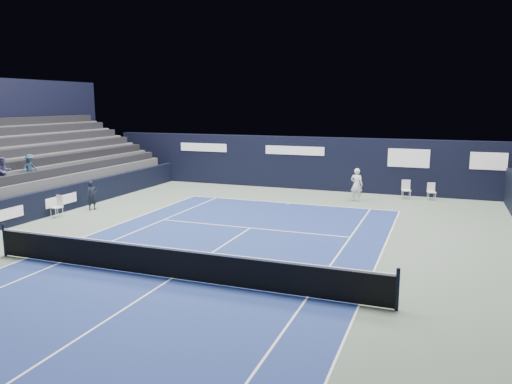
% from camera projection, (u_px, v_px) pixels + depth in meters
% --- Properties ---
extents(ground, '(48.00, 48.00, 0.00)m').
position_uv_depth(ground, '(202.00, 259.00, 16.50)').
color(ground, '#58695D').
rests_on(ground, ground).
extents(court_surface, '(10.97, 23.77, 0.01)m').
position_uv_depth(court_surface, '(172.00, 279.00, 14.65)').
color(court_surface, navy).
rests_on(court_surface, ground).
extents(folding_chair_back_a, '(0.54, 0.56, 1.02)m').
position_uv_depth(folding_chair_back_a, '(406.00, 186.00, 26.75)').
color(folding_chair_back_a, silver).
rests_on(folding_chair_back_a, ground).
extents(folding_chair_back_b, '(0.49, 0.48, 0.92)m').
position_uv_depth(folding_chair_back_b, '(431.00, 190.00, 26.41)').
color(folding_chair_back_b, silver).
rests_on(folding_chair_back_b, ground).
extents(line_judge_chair, '(0.52, 0.51, 0.98)m').
position_uv_depth(line_judge_chair, '(58.00, 205.00, 22.47)').
color(line_judge_chair, white).
rests_on(line_judge_chair, ground).
extents(line_judge, '(0.51, 0.60, 1.40)m').
position_uv_depth(line_judge, '(92.00, 195.00, 23.94)').
color(line_judge, black).
rests_on(line_judge, ground).
extents(court_markings, '(11.03, 23.83, 0.00)m').
position_uv_depth(court_markings, '(172.00, 278.00, 14.65)').
color(court_markings, white).
rests_on(court_markings, court_surface).
extents(tennis_net, '(12.90, 0.10, 1.10)m').
position_uv_depth(tennis_net, '(171.00, 262.00, 14.56)').
color(tennis_net, black).
rests_on(tennis_net, ground).
extents(back_sponsor_wall, '(26.00, 0.63, 3.10)m').
position_uv_depth(back_sponsor_wall, '(312.00, 163.00, 29.57)').
color(back_sponsor_wall, black).
rests_on(back_sponsor_wall, ground).
extents(side_barrier_left, '(0.33, 22.00, 1.20)m').
position_uv_depth(side_barrier_left, '(58.00, 200.00, 23.34)').
color(side_barrier_left, black).
rests_on(side_barrier_left, ground).
extents(spectator_stand, '(6.00, 18.00, 6.40)m').
position_uv_depth(spectator_stand, '(12.00, 165.00, 25.35)').
color(spectator_stand, '#444446').
rests_on(spectator_stand, ground).
extents(tennis_player, '(0.68, 0.86, 1.74)m').
position_uv_depth(tennis_player, '(357.00, 185.00, 26.02)').
color(tennis_player, white).
rests_on(tennis_player, ground).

